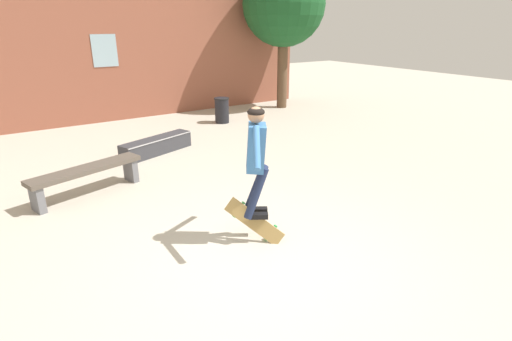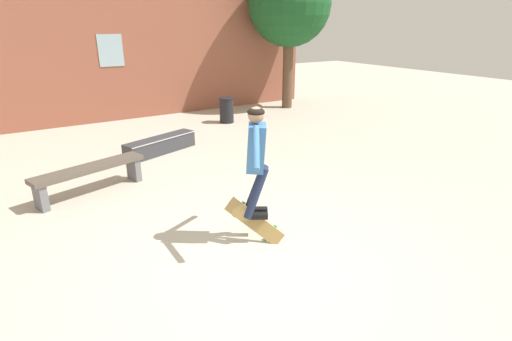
{
  "view_description": "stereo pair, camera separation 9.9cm",
  "coord_description": "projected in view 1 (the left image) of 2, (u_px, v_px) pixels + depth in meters",
  "views": [
    {
      "loc": [
        -2.47,
        -3.57,
        2.85
      ],
      "look_at": [
        0.24,
        0.51,
        1.02
      ],
      "focal_mm": 28.0,
      "sensor_mm": 36.0,
      "label": 1
    },
    {
      "loc": [
        -2.38,
        -3.63,
        2.85
      ],
      "look_at": [
        0.24,
        0.51,
        1.02
      ],
      "focal_mm": 28.0,
      "sensor_mm": 36.0,
      "label": 2
    }
  ],
  "objects": [
    {
      "name": "ground_plane",
      "position": [
        262.0,
        261.0,
        5.07
      ],
      "size": [
        40.0,
        40.0,
        0.0
      ],
      "primitive_type": "plane",
      "color": "beige"
    },
    {
      "name": "building_backdrop",
      "position": [
        83.0,
        35.0,
        11.22
      ],
      "size": [
        15.27,
        0.52,
        5.84
      ],
      "color": "#93513D",
      "rests_on": "ground_plane"
    },
    {
      "name": "tree_right",
      "position": [
        284.0,
        5.0,
        12.97
      ],
      "size": [
        2.7,
        2.7,
        4.74
      ],
      "color": "brown",
      "rests_on": "ground_plane"
    },
    {
      "name": "park_bench",
      "position": [
        87.0,
        174.0,
        6.87
      ],
      "size": [
        1.98,
        0.92,
        0.51
      ],
      "rotation": [
        0.0,
        0.0,
        0.29
      ],
      "color": "brown",
      "rests_on": "ground_plane"
    },
    {
      "name": "skate_ledge",
      "position": [
        157.0,
        146.0,
        9.14
      ],
      "size": [
        1.83,
        0.98,
        0.37
      ],
      "rotation": [
        0.0,
        0.0,
        0.35
      ],
      "color": "#38383D",
      "rests_on": "ground_plane"
    },
    {
      "name": "trash_bin",
      "position": [
        222.0,
        110.0,
        11.86
      ],
      "size": [
        0.45,
        0.45,
        0.75
      ],
      "color": "black",
      "rests_on": "ground_plane"
    },
    {
      "name": "skater",
      "position": [
        256.0,
        153.0,
        5.15
      ],
      "size": [
        0.76,
        1.16,
        1.5
      ],
      "rotation": [
        0.0,
        0.0,
        -0.56
      ],
      "color": "teal"
    },
    {
      "name": "skateboard_flipping",
      "position": [
        254.0,
        222.0,
        5.46
      ],
      "size": [
        0.62,
        0.61,
        0.66
      ],
      "rotation": [
        0.0,
        0.0,
        -0.85
      ],
      "color": "#AD894C"
    }
  ]
}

